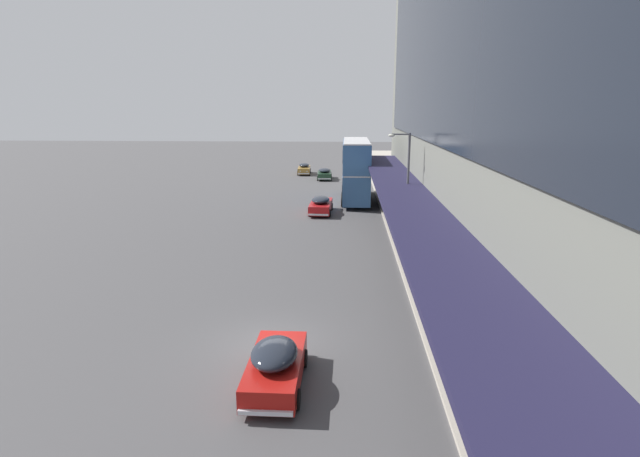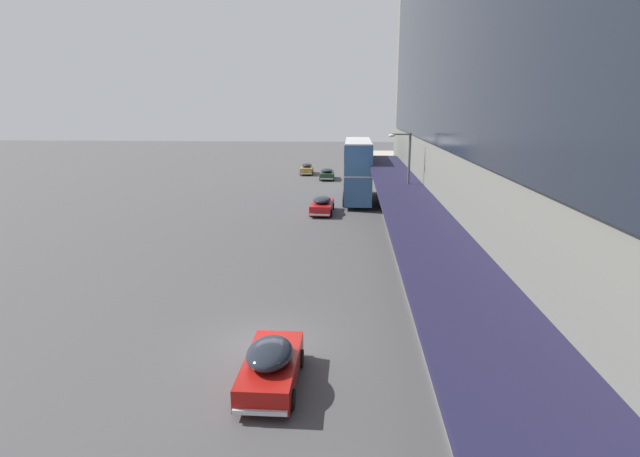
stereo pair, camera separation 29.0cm
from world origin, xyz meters
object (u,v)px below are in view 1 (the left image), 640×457
Objects in this scene: transit_bus_kerbside_front at (356,168)px; street_lamp at (406,179)px; pedestrian_at_kerb at (422,260)px; sedan_trailing_mid at (325,174)px; sedan_lead_near at (304,169)px; sedan_lead_mid at (275,365)px; sedan_second_mid at (321,205)px.

transit_bus_kerbside_front is 16.15m from street_lamp.
pedestrian_at_kerb is (3.14, -23.81, -2.05)m from transit_bus_kerbside_front.
pedestrian_at_kerb is at bearing -79.94° from sedan_trailing_mid.
pedestrian_at_kerb reaches higher than sedan_trailing_mid.
sedan_lead_mid is (3.65, -54.75, 0.03)m from sedan_lead_near.
transit_bus_kerbside_front is 1.51× the size of street_lamp.
sedan_lead_mid is 12.48m from pedestrian_at_kerb.
sedan_second_mid is at bearing 109.83° from pedestrian_at_kerb.
sedan_second_mid is at bearing 123.25° from street_lamp.
sedan_lead_mid reaches higher than sedan_second_mid.
sedan_second_mid is at bearing -88.35° from sedan_trailing_mid.
sedan_lead_near is 54.87m from sedan_lead_mid.
sedan_lead_near is at bearing 121.39° from sedan_trailing_mid.
pedestrian_at_kerb reaches higher than sedan_second_mid.
sedan_second_mid is 11.87m from street_lamp.
sedan_lead_near is (-3.10, 5.08, 0.02)m from sedan_trailing_mid.
street_lamp is at bearing -74.62° from sedan_lead_near.
transit_bus_kerbside_front is 34.78m from sedan_lead_mid.
sedan_second_mid is (-3.15, -6.37, -2.47)m from transit_bus_kerbside_front.
sedan_lead_mid is (0.56, -49.68, 0.06)m from sedan_trailing_mid.
street_lamp is at bearing -56.75° from sedan_second_mid.
sedan_lead_mid is 0.60× the size of street_lamp.
sedan_trailing_mid is at bearing 102.41° from street_lamp.
sedan_lead_mid is at bearing -89.36° from sedan_trailing_mid.
pedestrian_at_kerb is at bearing -89.34° from street_lamp.
pedestrian_at_kerb is at bearing -82.49° from transit_bus_kerbside_front.
sedan_trailing_mid is at bearing -58.61° from sedan_lead_near.
sedan_second_mid is 18.54m from pedestrian_at_kerb.
transit_bus_kerbside_front reaches higher than sedan_second_mid.
pedestrian_at_kerb is 8.60m from street_lamp.
transit_bus_kerbside_front reaches higher than pedestrian_at_kerb.
street_lamp is at bearing 71.51° from sedan_lead_mid.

